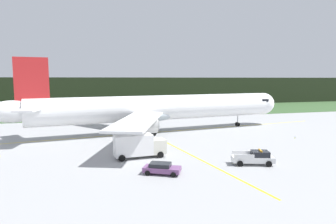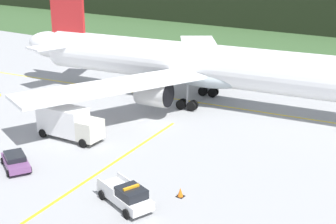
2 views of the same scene
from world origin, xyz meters
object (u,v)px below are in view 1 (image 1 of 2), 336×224
airliner (157,109)px  catering_truck (138,145)px  apron_cone (256,154)px  staff_car (162,168)px  ops_pickup_truck (254,158)px

airliner → catering_truck: size_ratio=8.28×
apron_cone → catering_truck: bearing=167.1°
catering_truck → staff_car: catering_truck is taller
airliner → apron_cone: size_ratio=81.11×
airliner → ops_pickup_truck: bearing=-75.5°
airliner → catering_truck: bearing=-110.8°
staff_car → apron_cone: size_ratio=6.20×
apron_cone → airliner: bearing=112.4°
ops_pickup_truck → catering_truck: size_ratio=0.77×
ops_pickup_truck → staff_car: 12.37m
airliner → staff_car: bearing=-102.2°
airliner → staff_car: (-5.68, -26.32, -4.19)m
staff_car → airliner: bearing=77.8°
catering_truck → apron_cone: 16.71m
ops_pickup_truck → apron_cone: ops_pickup_truck is taller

